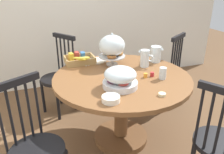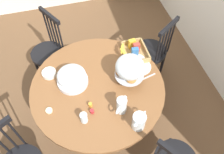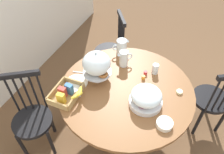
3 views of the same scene
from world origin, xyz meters
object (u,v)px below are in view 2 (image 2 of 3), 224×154
object	(u,v)px
windsor_chair_far_side	(49,52)
butter_dish	(49,111)
milk_pitcher	(121,106)
windsor_chair_facing_door	(152,52)
drinking_glass	(83,118)
dining_table	(98,97)
cereal_bowl	(49,73)
orange_juice_pitcher	(138,122)
china_plate_small	(138,60)
fruit_platter_covered	(71,78)
pastry_stand_with_dome	(129,68)
cereal_basket	(133,51)
china_plate_large	(140,67)

from	to	relation	value
windsor_chair_far_side	butter_dish	size ratio (longest dim) A/B	16.25
milk_pitcher	windsor_chair_facing_door	bearing A→B (deg)	141.41
drinking_glass	dining_table	bearing A→B (deg)	148.99
milk_pitcher	cereal_bowl	xyz separation A→B (m)	(-0.57, -0.58, -0.06)
orange_juice_pitcher	china_plate_small	bearing A→B (deg)	161.10
dining_table	milk_pitcher	world-z (taller)	milk_pitcher
butter_dish	fruit_platter_covered	bearing A→B (deg)	134.48
fruit_platter_covered	windsor_chair_facing_door	bearing A→B (deg)	111.61
china_plate_small	milk_pitcher	bearing A→B (deg)	-33.02
windsor_chair_far_side	china_plate_small	distance (m)	1.16
dining_table	china_plate_small	size ratio (longest dim) A/B	8.71
windsor_chair_far_side	milk_pitcher	bearing A→B (deg)	26.94
dining_table	fruit_platter_covered	world-z (taller)	fruit_platter_covered
china_plate_small	butter_dish	world-z (taller)	same
dining_table	orange_juice_pitcher	distance (m)	0.61
milk_pitcher	drinking_glass	world-z (taller)	milk_pitcher
pastry_stand_with_dome	drinking_glass	xyz separation A→B (m)	(0.31, -0.51, -0.14)
windsor_chair_far_side	milk_pitcher	world-z (taller)	windsor_chair_far_side
dining_table	windsor_chair_facing_door	distance (m)	0.96
pastry_stand_with_dome	orange_juice_pitcher	size ratio (longest dim) A/B	1.96
cereal_basket	butter_dish	xyz separation A→B (m)	(0.46, -0.95, -0.03)
fruit_platter_covered	china_plate_small	world-z (taller)	fruit_platter_covered
windsor_chair_far_side	windsor_chair_facing_door	bearing A→B (deg)	75.01
orange_juice_pitcher	cereal_basket	xyz separation A→B (m)	(-0.80, 0.22, -0.03)
dining_table	pastry_stand_with_dome	world-z (taller)	pastry_stand_with_dome
china_plate_small	drinking_glass	size ratio (longest dim) A/B	1.36
cereal_basket	orange_juice_pitcher	bearing A→B (deg)	-15.60
butter_dish	pastry_stand_with_dome	bearing A→B (deg)	99.87
windsor_chair_facing_door	fruit_platter_covered	world-z (taller)	windsor_chair_facing_door
fruit_platter_covered	cereal_basket	bearing A→B (deg)	106.49
fruit_platter_covered	china_plate_large	bearing A→B (deg)	90.74
pastry_stand_with_dome	cereal_bowl	world-z (taller)	pastry_stand_with_dome
pastry_stand_with_dome	cereal_bowl	size ratio (longest dim) A/B	2.46
orange_juice_pitcher	pastry_stand_with_dome	bearing A→B (deg)	171.84
china_plate_large	cereal_bowl	size ratio (longest dim) A/B	1.57
dining_table	windsor_chair_far_side	world-z (taller)	windsor_chair_far_side
china_plate_small	cereal_basket	bearing A→B (deg)	-171.91
dining_table	fruit_platter_covered	size ratio (longest dim) A/B	4.35
fruit_platter_covered	cereal_bowl	size ratio (longest dim) A/B	2.14
dining_table	windsor_chair_facing_door	world-z (taller)	windsor_chair_facing_door
windsor_chair_facing_door	fruit_platter_covered	xyz separation A→B (m)	(0.41, -1.03, 0.37)
fruit_platter_covered	butter_dish	distance (m)	0.37
pastry_stand_with_dome	china_plate_small	bearing A→B (deg)	141.79
milk_pitcher	drinking_glass	distance (m)	0.34
orange_juice_pitcher	china_plate_large	distance (m)	0.66
orange_juice_pitcher	cereal_bowl	world-z (taller)	orange_juice_pitcher
cereal_basket	china_plate_large	size ratio (longest dim) A/B	1.44
cereal_basket	drinking_glass	size ratio (longest dim) A/B	2.87
dining_table	butter_dish	bearing A→B (deg)	-72.74
windsor_chair_facing_door	drinking_glass	distance (m)	1.35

